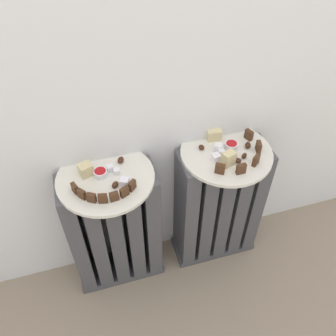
{
  "coord_description": "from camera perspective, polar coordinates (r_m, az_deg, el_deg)",
  "views": [
    {
      "loc": [
        -0.24,
        -0.52,
        1.39
      ],
      "look_at": [
        0.0,
        0.28,
        0.54
      ],
      "focal_mm": 38.94,
      "sensor_mm": 36.0,
      "label": 1
    }
  ],
  "objects": [
    {
      "name": "ground_plane",
      "position": [
        1.5,
        3.26,
        -22.45
      ],
      "size": [
        6.0,
        6.0,
        0.0
      ],
      "primitive_type": "plane",
      "color": "gray"
    },
    {
      "name": "radiator_left",
      "position": [
        1.38,
        -8.3,
        -9.74
      ],
      "size": [
        0.34,
        0.14,
        0.55
      ],
      "color": "#47474C",
      "rests_on": "ground_plane"
    },
    {
      "name": "radiator_right",
      "position": [
        1.45,
        7.83,
        -6.0
      ],
      "size": [
        0.34,
        0.14,
        0.55
      ],
      "color": "#47474C",
      "rests_on": "ground_plane"
    },
    {
      "name": "plate_left",
      "position": [
        1.16,
        -9.76,
        -1.54
      ],
      "size": [
        0.31,
        0.31,
        0.01
      ],
      "primitive_type": "cylinder",
      "color": "silver",
      "rests_on": "radiator_left"
    },
    {
      "name": "plate_right",
      "position": [
        1.24,
        9.12,
        2.35
      ],
      "size": [
        0.31,
        0.31,
        0.01
      ],
      "primitive_type": "cylinder",
      "color": "silver",
      "rests_on": "radiator_right"
    },
    {
      "name": "dark_cake_slice_left_0",
      "position": [
        1.12,
        -14.38,
        -3.11
      ],
      "size": [
        0.02,
        0.03,
        0.03
      ],
      "primitive_type": "cube",
      "rotation": [
        0.0,
        0.0,
        -1.19
      ],
      "color": "#472B19",
      "rests_on": "plate_left"
    },
    {
      "name": "dark_cake_slice_left_1",
      "position": [
        1.1,
        -13.35,
        -4.0
      ],
      "size": [
        0.03,
        0.03,
        0.03
      ],
      "primitive_type": "cube",
      "rotation": [
        0.0,
        0.0,
        -0.87
      ],
      "color": "#472B19",
      "rests_on": "plate_left"
    },
    {
      "name": "dark_cake_slice_left_2",
      "position": [
        1.08,
        -11.9,
        -4.57
      ],
      "size": [
        0.03,
        0.02,
        0.03
      ],
      "primitive_type": "cube",
      "rotation": [
        0.0,
        0.0,
        -0.54
      ],
      "color": "#472B19",
      "rests_on": "plate_left"
    },
    {
      "name": "dark_cake_slice_left_3",
      "position": [
        1.07,
        -10.19,
        -4.72
      ],
      "size": [
        0.03,
        0.02,
        0.03
      ],
      "primitive_type": "cube",
      "rotation": [
        0.0,
        0.0,
        -0.22
      ],
      "color": "#472B19",
      "rests_on": "plate_left"
    },
    {
      "name": "dark_cake_slice_left_4",
      "position": [
        1.07,
        -8.43,
        -4.44
      ],
      "size": [
        0.03,
        0.02,
        0.03
      ],
      "primitive_type": "cube",
      "rotation": [
        0.0,
        0.0,
        0.11
      ],
      "color": "#472B19",
      "rests_on": "plate_left"
    },
    {
      "name": "dark_cake_slice_left_5",
      "position": [
        1.08,
        -6.85,
        -3.74
      ],
      "size": [
        0.03,
        0.02,
        0.03
      ],
      "primitive_type": "cube",
      "rotation": [
        0.0,
        0.0,
        0.43
      ],
      "color": "#472B19",
      "rests_on": "plate_left"
    },
    {
      "name": "dark_cake_slice_left_6",
      "position": [
        1.09,
        -5.63,
        -2.74
      ],
      "size": [
        0.03,
        0.03,
        0.03
      ],
      "primitive_type": "cube",
      "rotation": [
        0.0,
        0.0,
        0.76
      ],
      "color": "#472B19",
      "rests_on": "plate_left"
    },
    {
      "name": "marble_cake_slice_left_0",
      "position": [
        1.16,
        -12.74,
        -0.26
      ],
      "size": [
        0.05,
        0.05,
        0.04
      ],
      "primitive_type": "cube",
      "rotation": [
        0.0,
        0.0,
        0.33
      ],
      "color": "beige",
      "rests_on": "plate_left"
    },
    {
      "name": "turkish_delight_left_0",
      "position": [
        1.16,
        -9.09,
        -0.0
      ],
      "size": [
        0.02,
        0.02,
        0.02
      ],
      "primitive_type": "cube",
      "rotation": [
        0.0,
        0.0,
        0.19
      ],
      "color": "white",
      "rests_on": "plate_left"
    },
    {
      "name": "turkish_delight_left_1",
      "position": [
        1.15,
        -8.02,
        -0.55
      ],
      "size": [
        0.02,
        0.02,
        0.02
      ],
      "primitive_type": "cube",
      "rotation": [
        0.0,
        0.0,
        1.5
      ],
      "color": "white",
      "rests_on": "plate_left"
    },
    {
      "name": "turkish_delight_left_2",
      "position": [
        1.11,
        -6.79,
        -2.21
      ],
      "size": [
        0.03,
        0.03,
        0.03
      ],
      "primitive_type": "cube",
      "rotation": [
        0.0,
        0.0,
        1.12
      ],
      "color": "white",
      "rests_on": "plate_left"
    },
    {
      "name": "medjool_date_left_0",
      "position": [
        1.19,
        -7.42,
        1.26
      ],
      "size": [
        0.03,
        0.03,
        0.01
      ],
      "primitive_type": "ellipsoid",
      "rotation": [
        0.0,
        0.0,
        1.13
      ],
      "color": "#3D1E0F",
      "rests_on": "plate_left"
    },
    {
      "name": "medjool_date_left_1",
      "position": [
        1.11,
        -8.27,
        -2.6
      ],
      "size": [
        0.03,
        0.03,
        0.01
      ],
      "primitive_type": "ellipsoid",
      "rotation": [
        0.0,
        0.0,
        0.98
      ],
      "color": "#3D1E0F",
      "rests_on": "plate_left"
    },
    {
      "name": "jam_bowl_left",
      "position": [
        1.15,
        -10.53,
        -0.73
      ],
      "size": [
        0.04,
        0.04,
        0.02
      ],
      "color": "white",
      "rests_on": "plate_left"
    },
    {
      "name": "dark_cake_slice_right_0",
      "position": [
        1.15,
        8.14,
        -0.11
      ],
      "size": [
        0.03,
        0.03,
        0.04
      ],
      "primitive_type": "cube",
      "rotation": [
        0.0,
        0.0,
        -0.62
      ],
      "color": "#472B19",
      "rests_on": "plate_right"
    },
    {
      "name": "dark_cake_slice_right_1",
      "position": [
        1.16,
        11.38,
        -0.13
      ],
      "size": [
        0.03,
        0.01,
        0.04
      ],
      "primitive_type": "cube",
      "rotation": [
        0.0,
        0.0,
        0.03
      ],
      "color": "#472B19",
      "rests_on": "plate_right"
    },
    {
      "name": "dark_cake_slice_right_2",
      "position": [
        1.19,
        13.61,
        1.21
      ],
      "size": [
        0.03,
        0.03,
        0.04
      ],
      "primitive_type": "cube",
      "rotation": [
        0.0,
        0.0,
        0.67
      ],
      "color": "#472B19",
      "rests_on": "plate_right"
    },
    {
      "name": "dark_cake_slice_right_3",
      "position": [
        1.24,
        13.99,
        3.22
      ],
      "size": [
        0.02,
        0.03,
        0.04
      ],
      "primitive_type": "cube",
      "rotation": [
        0.0,
        0.0,
        1.31
      ],
      "color": "#472B19",
      "rests_on": "plate_right"
    },
    {
      "name": "dark_cake_slice_right_4",
      "position": [
        1.28,
        12.53,
        5.09
      ],
      "size": [
        0.02,
        0.03,
        0.04
      ],
      "primitive_type": "cube",
      "rotation": [
        0.0,
        0.0,
        1.96
      ],
      "color": "#472B19",
      "rests_on": "plate_right"
    },
    {
      "name": "marble_cake_slice_right_0",
      "position": [
        1.26,
        7.2,
        5.24
      ],
      "size": [
        0.05,
        0.04,
        0.04
      ],
      "primitive_type": "cube",
      "rotation": [
        0.0,
        0.0,
        -0.12
      ],
      "color": "beige",
      "rests_on": "plate_right"
    },
    {
      "name": "marble_cake_slice_right_1",
      "position": [
        1.17,
        9.46,
        1.46
      ],
      "size": [
        0.05,
        0.04,
        0.05
      ],
      "primitive_type": "cube",
      "rotation": [
        0.0,
        0.0,
        0.36
      ],
      "color": "beige",
      "rests_on": "plate_right"
    },
    {
      "name": "turkish_delight_right_0",
      "position": [
        1.23,
        7.89,
        3.21
      ],
      "size": [
        0.03,
        0.03,
        0.02
      ],
      "primitive_type": "cube",
      "rotation": [
        0.0,
        0.0,
        1.03
      ],
      "color": "white",
      "rests_on": "plate_right"
    },
    {
      "name": "turkish_delight_right_1",
      "position": [
        1.19,
        7.53,
        1.62
      ],
      "size": [
        0.03,
        0.03,
        0.02
      ],
      "primitive_type": "cube",
      "rotation": [
        0.0,
        0.0,
        0.15
      ],
      "color": "white",
      "rests_on": "plate_right"
    },
    {
      "name": "turkish_delight_right_2",
      "position": [
        1.21,
        8.32,
        2.45
      ],
      "size": [
        0.02,
        0.02,
        0.02
      ],
      "primitive_type": "cube",
      "rotation": [
        0.0,
        0.0,
        1.47
      ],
      "color": "white",
      "rests_on": "plate_right"
    },
    {
      "name": "medjool_date_right_0",
      "position": [
        1.22,
        11.84,
        1.9
      ],
      "size": [
        0.03,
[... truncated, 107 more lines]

